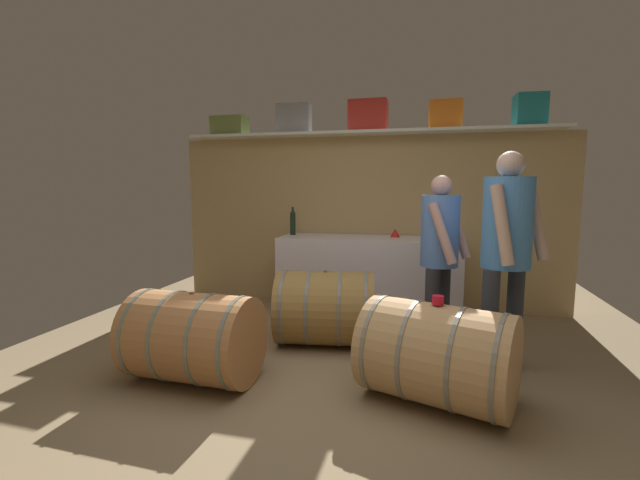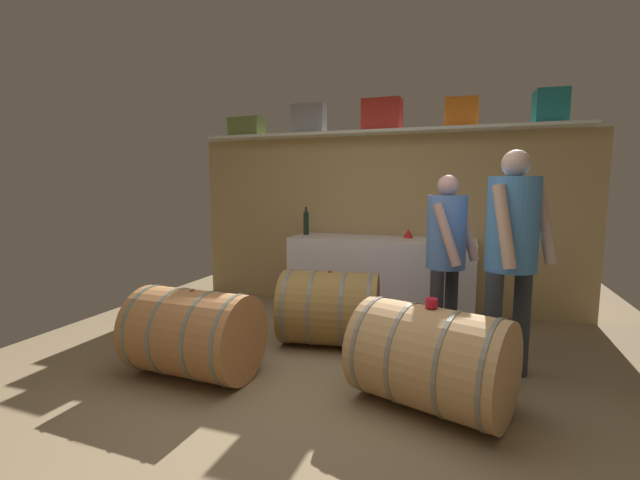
{
  "view_description": "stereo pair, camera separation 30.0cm",
  "coord_description": "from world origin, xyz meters",
  "px_view_note": "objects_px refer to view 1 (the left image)",
  "views": [
    {
      "loc": [
        0.68,
        -2.53,
        1.43
      ],
      "look_at": [
        -0.1,
        0.68,
        1.01
      ],
      "focal_mm": 24.12,
      "sensor_mm": 36.0,
      "label": 1
    },
    {
      "loc": [
        0.97,
        -2.44,
        1.43
      ],
      "look_at": [
        -0.1,
        0.68,
        1.01
      ],
      "focal_mm": 24.12,
      "sensor_mm": 36.0,
      "label": 2
    }
  ],
  "objects_px": {
    "winemaker_pouring": "(440,244)",
    "toolcase_red": "(368,116)",
    "tasting_cup": "(438,300)",
    "wine_barrel_flank": "(325,308)",
    "toolcase_olive": "(230,126)",
    "wine_barrel_near": "(438,354)",
    "toolcase_grey": "(294,119)",
    "work_cabinet": "(369,275)",
    "toolcase_orange": "(445,115)",
    "wine_glass": "(432,230)",
    "wine_bottle_dark": "(293,222)",
    "red_funnel": "(395,233)",
    "visitor_tasting": "(507,239)",
    "wine_barrel_far": "(194,337)",
    "toolcase_teal": "(530,110)"
  },
  "relations": [
    {
      "from": "red_funnel",
      "to": "toolcase_olive",
      "type": "bearing_deg",
      "value": 176.86
    },
    {
      "from": "wine_glass",
      "to": "winemaker_pouring",
      "type": "relative_size",
      "value": 0.08
    },
    {
      "from": "wine_glass",
      "to": "tasting_cup",
      "type": "bearing_deg",
      "value": -89.54
    },
    {
      "from": "visitor_tasting",
      "to": "toolcase_olive",
      "type": "bearing_deg",
      "value": -72.65
    },
    {
      "from": "red_funnel",
      "to": "visitor_tasting",
      "type": "bearing_deg",
      "value": -57.11
    },
    {
      "from": "wine_glass",
      "to": "wine_barrel_flank",
      "type": "relative_size",
      "value": 0.14
    },
    {
      "from": "toolcase_olive",
      "to": "red_funnel",
      "type": "relative_size",
      "value": 3.83
    },
    {
      "from": "tasting_cup",
      "to": "wine_barrel_flank",
      "type": "bearing_deg",
      "value": 137.61
    },
    {
      "from": "toolcase_red",
      "to": "toolcase_teal",
      "type": "height_order",
      "value": "toolcase_red"
    },
    {
      "from": "toolcase_orange",
      "to": "work_cabinet",
      "type": "distance_m",
      "value": 1.94
    },
    {
      "from": "toolcase_grey",
      "to": "toolcase_red",
      "type": "bearing_deg",
      "value": -2.67
    },
    {
      "from": "red_funnel",
      "to": "winemaker_pouring",
      "type": "bearing_deg",
      "value": -66.53
    },
    {
      "from": "toolcase_orange",
      "to": "wine_glass",
      "type": "distance_m",
      "value": 1.25
    },
    {
      "from": "wine_bottle_dark",
      "to": "wine_glass",
      "type": "height_order",
      "value": "wine_bottle_dark"
    },
    {
      "from": "toolcase_teal",
      "to": "red_funnel",
      "type": "distance_m",
      "value": 1.86
    },
    {
      "from": "toolcase_teal",
      "to": "toolcase_grey",
      "type": "bearing_deg",
      "value": 176.57
    },
    {
      "from": "wine_barrel_near",
      "to": "winemaker_pouring",
      "type": "xyz_separation_m",
      "value": [
        0.03,
        0.99,
        0.6
      ]
    },
    {
      "from": "red_funnel",
      "to": "wine_barrel_near",
      "type": "xyz_separation_m",
      "value": [
        0.43,
        -2.04,
        -0.57
      ]
    },
    {
      "from": "wine_barrel_near",
      "to": "wine_barrel_far",
      "type": "xyz_separation_m",
      "value": [
        -1.73,
        -0.08,
        -0.0
      ]
    },
    {
      "from": "red_funnel",
      "to": "wine_barrel_flank",
      "type": "bearing_deg",
      "value": -114.36
    },
    {
      "from": "wine_bottle_dark",
      "to": "wine_barrel_far",
      "type": "bearing_deg",
      "value": -93.38
    },
    {
      "from": "toolcase_olive",
      "to": "toolcase_orange",
      "type": "xyz_separation_m",
      "value": [
        2.53,
        0.0,
        0.04
      ]
    },
    {
      "from": "tasting_cup",
      "to": "visitor_tasting",
      "type": "height_order",
      "value": "visitor_tasting"
    },
    {
      "from": "toolcase_red",
      "to": "wine_bottle_dark",
      "type": "relative_size",
      "value": 1.31
    },
    {
      "from": "red_funnel",
      "to": "visitor_tasting",
      "type": "distance_m",
      "value": 1.7
    },
    {
      "from": "toolcase_red",
      "to": "wine_barrel_near",
      "type": "relative_size",
      "value": 0.39
    },
    {
      "from": "toolcase_grey",
      "to": "work_cabinet",
      "type": "relative_size",
      "value": 0.2
    },
    {
      "from": "toolcase_red",
      "to": "visitor_tasting",
      "type": "xyz_separation_m",
      "value": [
        1.25,
        -1.53,
        -1.18
      ]
    },
    {
      "from": "wine_glass",
      "to": "wine_barrel_flank",
      "type": "bearing_deg",
      "value": -126.65
    },
    {
      "from": "toolcase_red",
      "to": "work_cabinet",
      "type": "height_order",
      "value": "toolcase_red"
    },
    {
      "from": "toolcase_teal",
      "to": "wine_barrel_flank",
      "type": "relative_size",
      "value": 0.35
    },
    {
      "from": "toolcase_red",
      "to": "wine_glass",
      "type": "relative_size",
      "value": 3.31
    },
    {
      "from": "wine_barrel_near",
      "to": "tasting_cup",
      "type": "height_order",
      "value": "tasting_cup"
    },
    {
      "from": "wine_barrel_near",
      "to": "visitor_tasting",
      "type": "distance_m",
      "value": 1.05
    },
    {
      "from": "toolcase_olive",
      "to": "red_funnel",
      "type": "distance_m",
      "value": 2.38
    },
    {
      "from": "wine_bottle_dark",
      "to": "tasting_cup",
      "type": "xyz_separation_m",
      "value": [
        1.59,
        -1.98,
        -0.31
      ]
    },
    {
      "from": "toolcase_teal",
      "to": "winemaker_pouring",
      "type": "xyz_separation_m",
      "value": [
        -0.88,
        -1.15,
        -1.27
      ]
    },
    {
      "from": "wine_barrel_flank",
      "to": "toolcase_red",
      "type": "bearing_deg",
      "value": 73.14
    },
    {
      "from": "toolcase_grey",
      "to": "tasting_cup",
      "type": "bearing_deg",
      "value": -55.63
    },
    {
      "from": "toolcase_olive",
      "to": "wine_barrel_flank",
      "type": "height_order",
      "value": "toolcase_olive"
    },
    {
      "from": "wine_barrel_near",
      "to": "wine_barrel_far",
      "type": "height_order",
      "value": "wine_barrel_near"
    },
    {
      "from": "winemaker_pouring",
      "to": "toolcase_red",
      "type": "bearing_deg",
      "value": -122.46
    },
    {
      "from": "toolcase_teal",
      "to": "wine_barrel_far",
      "type": "height_order",
      "value": "toolcase_teal"
    },
    {
      "from": "toolcase_teal",
      "to": "red_funnel",
      "type": "relative_size",
      "value": 2.99
    },
    {
      "from": "toolcase_teal",
      "to": "work_cabinet",
      "type": "relative_size",
      "value": 0.17
    },
    {
      "from": "wine_barrel_near",
      "to": "toolcase_teal",
      "type": "bearing_deg",
      "value": 85.91
    },
    {
      "from": "wine_barrel_near",
      "to": "tasting_cup",
      "type": "bearing_deg",
      "value": -161.11
    },
    {
      "from": "work_cabinet",
      "to": "wine_barrel_flank",
      "type": "height_order",
      "value": "work_cabinet"
    },
    {
      "from": "red_funnel",
      "to": "wine_barrel_flank",
      "type": "height_order",
      "value": "red_funnel"
    },
    {
      "from": "work_cabinet",
      "to": "winemaker_pouring",
      "type": "xyz_separation_m",
      "value": [
        0.73,
        -0.92,
        0.5
      ]
    }
  ]
}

